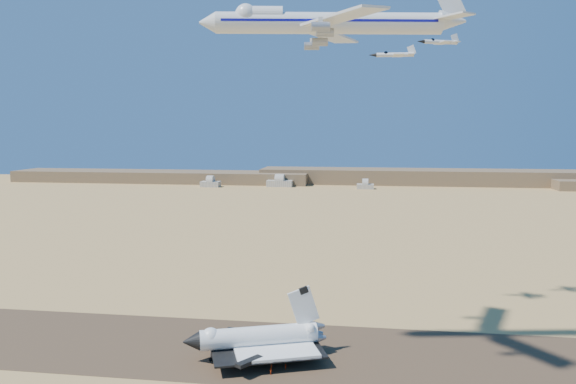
# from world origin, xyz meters

# --- Properties ---
(ground) EXTENTS (1200.00, 1200.00, 0.00)m
(ground) POSITION_xyz_m (0.00, 0.00, 0.00)
(ground) COLOR tan
(ground) RESTS_ON ground
(runway) EXTENTS (600.00, 50.00, 0.06)m
(runway) POSITION_xyz_m (0.00, 0.00, 0.03)
(runway) COLOR brown
(runway) RESTS_ON ground
(ridgeline) EXTENTS (960.00, 90.00, 18.00)m
(ridgeline) POSITION_xyz_m (65.32, 527.31, 7.63)
(ridgeline) COLOR #7B6244
(ridgeline) RESTS_ON ground
(hangars) EXTENTS (200.50, 29.50, 30.00)m
(hangars) POSITION_xyz_m (-64.00, 478.43, 4.83)
(hangars) COLOR #BCB7A6
(hangars) RESTS_ON ground
(shuttle) EXTENTS (43.53, 35.67, 21.17)m
(shuttle) POSITION_xyz_m (12.61, -5.38, 5.69)
(shuttle) COLOR white
(shuttle) RESTS_ON runway
(carrier_747) EXTENTS (74.32, 56.57, 18.44)m
(carrier_747) POSITION_xyz_m (31.16, -6.08, 97.43)
(carrier_747) COLOR silver
(crew_a) EXTENTS (0.49, 0.70, 1.82)m
(crew_a) POSITION_xyz_m (18.19, -13.12, 0.97)
(crew_a) COLOR red
(crew_a) RESTS_ON runway
(crew_b) EXTENTS (0.95, 1.00, 1.80)m
(crew_b) POSITION_xyz_m (18.61, -16.55, 0.96)
(crew_b) COLOR red
(crew_b) RESTS_ON runway
(crew_c) EXTENTS (1.14, 0.99, 1.73)m
(crew_c) POSITION_xyz_m (22.25, -12.95, 0.93)
(crew_c) COLOR red
(crew_c) RESTS_ON runway
(chase_jet_c) EXTENTS (16.56, 8.81, 4.12)m
(chase_jet_c) POSITION_xyz_m (52.93, 41.32, 94.49)
(chase_jet_c) COLOR silver
(chase_jet_d) EXTENTS (15.92, 9.36, 4.07)m
(chase_jet_d) POSITION_xyz_m (69.68, 51.39, 100.01)
(chase_jet_d) COLOR silver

